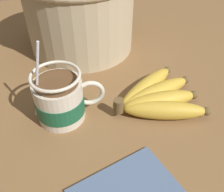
# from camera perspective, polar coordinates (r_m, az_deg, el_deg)

# --- Properties ---
(table) EXTENTS (1.37, 1.37, 0.04)m
(table) POSITION_cam_1_polar(r_m,az_deg,el_deg) (0.52, -4.49, -5.55)
(table) COLOR brown
(table) RESTS_ON ground
(coffee_mug) EXTENTS (0.14, 0.09, 0.17)m
(coffee_mug) POSITION_cam_1_polar(r_m,az_deg,el_deg) (0.49, -11.76, -0.82)
(coffee_mug) COLOR beige
(coffee_mug) RESTS_ON table
(banana_bunch) EXTENTS (0.19, 0.18, 0.04)m
(banana_bunch) POSITION_cam_1_polar(r_m,az_deg,el_deg) (0.53, 10.20, -0.29)
(banana_bunch) COLOR brown
(banana_bunch) RESTS_ON table
(woven_basket) EXTENTS (0.29, 0.29, 0.19)m
(woven_basket) POSITION_cam_1_polar(r_m,az_deg,el_deg) (0.69, -7.36, 18.69)
(woven_basket) COLOR tan
(woven_basket) RESTS_ON table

